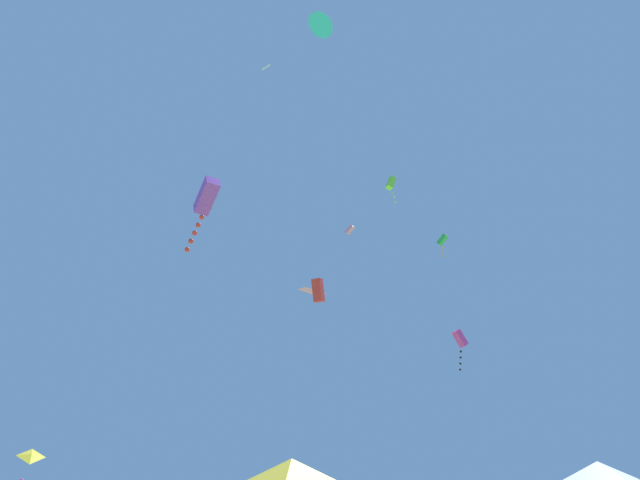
% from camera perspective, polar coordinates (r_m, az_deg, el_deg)
% --- Properties ---
extents(kite_lime_box, '(0.50, 0.42, 1.42)m').
position_cam_1_polar(kite_lime_box, '(22.56, 7.43, 5.88)').
color(kite_lime_box, '#75D138').
extents(kite_magenta_box, '(0.96, 0.79, 2.38)m').
position_cam_1_polar(kite_magenta_box, '(33.78, 14.45, -10.06)').
color(kite_magenta_box, '#D6389E').
extents(kite_red_box, '(0.75, 0.93, 1.32)m').
position_cam_1_polar(kite_red_box, '(29.22, -0.19, -5.29)').
color(kite_red_box, red).
extents(kite_yellow_diamond, '(1.66, 1.79, 3.10)m').
position_cam_1_polar(kite_yellow_diamond, '(36.59, -28.05, -19.46)').
color(kite_yellow_diamond, yellow).
extents(kite_white_diamond, '(0.68, 0.68, 0.59)m').
position_cam_1_polar(kite_white_diamond, '(32.13, -5.72, 17.62)').
color(kite_white_diamond, white).
extents(kite_purple_box, '(1.24, 1.53, 3.11)m').
position_cam_1_polar(kite_purple_box, '(20.97, -11.84, 4.28)').
color(kite_purple_box, purple).
extents(kite_green_box, '(0.86, 0.81, 1.90)m').
position_cam_1_polar(kite_green_box, '(40.12, 12.68, -0.04)').
color(kite_green_box, green).
extents(kite_pink_diamond, '(1.85, 1.65, 0.68)m').
position_cam_1_polar(kite_pink_diamond, '(33.63, -0.78, -5.30)').
color(kite_pink_diamond, pink).
extents(kite_cyan_delta, '(1.61, 1.67, 0.80)m').
position_cam_1_polar(kite_cyan_delta, '(28.31, 0.13, 21.64)').
color(kite_cyan_delta, '#2DB7CC').
extents(kite_pink_box, '(0.80, 0.67, 0.68)m').
position_cam_1_polar(kite_pink_box, '(40.00, 3.11, 1.09)').
color(kite_pink_box, pink).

